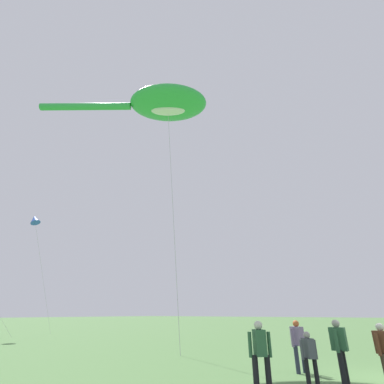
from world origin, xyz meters
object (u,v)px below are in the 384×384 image
at_px(person_redhead_woman, 309,354).
at_px(person_photographer, 298,342).
at_px(big_show_kite, 164,104).
at_px(person_navy_jacket, 340,346).
at_px(small_kite_streamer_purple, 35,220).
at_px(person_short_left, 260,351).

bearing_deg(person_redhead_woman, person_photographer, -23.42).
height_order(person_photographer, person_redhead_woman, person_photographer).
height_order(big_show_kite, person_navy_jacket, big_show_kite).
distance_m(person_photographer, small_kite_streamer_purple, 27.00).
relative_size(person_short_left, person_redhead_woman, 1.21).
bearing_deg(person_redhead_woman, small_kite_streamer_purple, 34.39).
relative_size(person_photographer, person_navy_jacket, 0.97).
bearing_deg(person_short_left, person_redhead_woman, -68.02).
height_order(person_short_left, person_redhead_woman, person_short_left).
relative_size(big_show_kite, person_photographer, 10.67).
relative_size(big_show_kite, person_short_left, 10.39).
relative_size(person_photographer, small_kite_streamer_purple, 0.15).
distance_m(big_show_kite, person_short_left, 18.94).
bearing_deg(person_navy_jacket, person_short_left, 60.24).
relative_size(big_show_kite, small_kite_streamer_purple, 1.60).
bearing_deg(person_short_left, person_photographer, -38.69).
bearing_deg(big_show_kite, person_short_left, -66.09).
relative_size(person_navy_jacket, small_kite_streamer_purple, 0.15).
distance_m(big_show_kite, small_kite_streamer_purple, 17.78).
xyz_separation_m(person_short_left, person_redhead_woman, (1.52, -0.83, -0.18)).
height_order(person_photographer, small_kite_streamer_purple, small_kite_streamer_purple).
xyz_separation_m(person_short_left, person_navy_jacket, (2.44, -1.49, 0.01)).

